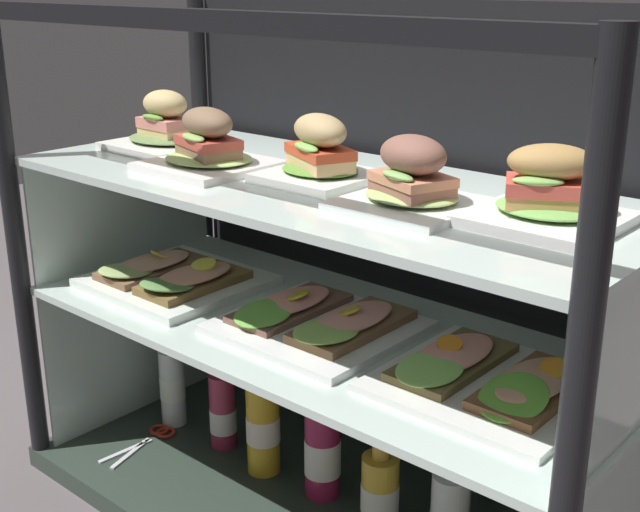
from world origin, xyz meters
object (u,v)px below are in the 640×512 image
object	(u,v)px
plated_roll_sandwich_far_right	(319,156)
open_sandwich_tray_mid_left	(489,378)
juice_bottle_front_fourth	(323,451)
plated_roll_sandwich_mid_right	(548,197)
open_sandwich_tray_right_of_center	(317,321)
open_sandwich_tray_center	(173,277)
juice_bottle_front_second	(172,384)
plated_roll_sandwich_near_right_corner	(208,148)
plated_roll_sandwich_mid_left	(166,130)
plated_roll_sandwich_near_left_corner	(412,181)
juice_bottle_front_left_end	(223,410)
kitchen_scissors	(154,436)
juice_bottle_back_center	(380,491)
juice_bottle_near_post	(263,426)

from	to	relation	value
plated_roll_sandwich_far_right	open_sandwich_tray_mid_left	bearing A→B (deg)	-1.20
plated_roll_sandwich_far_right	juice_bottle_front_fourth	distance (m)	0.59
plated_roll_sandwich_mid_right	open_sandwich_tray_right_of_center	world-z (taller)	plated_roll_sandwich_mid_right
open_sandwich_tray_center	juice_bottle_front_second	size ratio (longest dim) A/B	1.40
plated_roll_sandwich_near_right_corner	open_sandwich_tray_right_of_center	size ratio (longest dim) A/B	0.65
open_sandwich_tray_center	juice_bottle_front_second	xyz separation A→B (m)	(-0.10, 0.06, -0.30)
open_sandwich_tray_mid_left	juice_bottle_front_fourth	distance (m)	0.48
plated_roll_sandwich_mid_left	plated_roll_sandwich_near_left_corner	xyz separation A→B (m)	(0.64, -0.05, 0.00)
plated_roll_sandwich_near_left_corner	plated_roll_sandwich_mid_right	size ratio (longest dim) A/B	0.98
open_sandwich_tray_center	plated_roll_sandwich_mid_left	bearing A→B (deg)	138.40
juice_bottle_front_second	juice_bottle_front_fourth	size ratio (longest dim) A/B	0.94
plated_roll_sandwich_near_left_corner	open_sandwich_tray_right_of_center	size ratio (longest dim) A/B	0.63
juice_bottle_front_left_end	plated_roll_sandwich_mid_right	bearing A→B (deg)	-0.66
plated_roll_sandwich_near_left_corner	plated_roll_sandwich_near_right_corner	bearing A→B (deg)	-177.26
plated_roll_sandwich_far_right	juice_bottle_front_second	bearing A→B (deg)	178.22
plated_roll_sandwich_mid_left	juice_bottle_front_second	xyz separation A→B (m)	(-0.03, 0.00, -0.59)
open_sandwich_tray_center	juice_bottle_front_second	distance (m)	0.32
plated_roll_sandwich_mid_right	kitchen_scissors	xyz separation A→B (m)	(-0.85, -0.08, -0.68)
plated_roll_sandwich_near_right_corner	juice_bottle_front_left_end	bearing A→B (deg)	135.26
plated_roll_sandwich_mid_right	juice_bottle_back_center	bearing A→B (deg)	179.02
plated_roll_sandwich_near_left_corner	open_sandwich_tray_mid_left	xyz separation A→B (m)	(0.13, 0.03, -0.29)
juice_bottle_front_left_end	kitchen_scissors	bearing A→B (deg)	-148.71
plated_roll_sandwich_mid_right	open_sandwich_tray_right_of_center	bearing A→B (deg)	-175.86
juice_bottle_near_post	juice_bottle_front_fourth	world-z (taller)	juice_bottle_near_post
juice_bottle_back_center	kitchen_scissors	world-z (taller)	juice_bottle_back_center
open_sandwich_tray_center	juice_bottle_front_left_end	world-z (taller)	open_sandwich_tray_center
open_sandwich_tray_mid_left	juice_bottle_back_center	size ratio (longest dim) A/B	1.61
plated_roll_sandwich_near_left_corner	open_sandwich_tray_center	world-z (taller)	plated_roll_sandwich_near_left_corner
plated_roll_sandwich_near_right_corner	open_sandwich_tray_mid_left	distance (m)	0.64
open_sandwich_tray_right_of_center	juice_bottle_front_left_end	size ratio (longest dim) A/B	1.41
plated_roll_sandwich_mid_right	open_sandwich_tray_mid_left	size ratio (longest dim) A/B	0.64
juice_bottle_front_second	plated_roll_sandwich_mid_left	bearing A→B (deg)	-3.08
juice_bottle_near_post	juice_bottle_front_fourth	distance (m)	0.15
plated_roll_sandwich_mid_left	open_sandwich_tray_center	world-z (taller)	plated_roll_sandwich_mid_left
plated_roll_sandwich_far_right	juice_bottle_front_second	xyz separation A→B (m)	(-0.46, 0.01, -0.59)
open_sandwich_tray_right_of_center	plated_roll_sandwich_mid_right	bearing A→B (deg)	4.14
plated_roll_sandwich_mid_left	open_sandwich_tray_right_of_center	bearing A→B (deg)	-3.62
plated_roll_sandwich_mid_left	open_sandwich_tray_center	size ratio (longest dim) A/B	0.64
open_sandwich_tray_right_of_center	juice_bottle_back_center	world-z (taller)	open_sandwich_tray_right_of_center
plated_roll_sandwich_mid_left	plated_roll_sandwich_near_right_corner	bearing A→B (deg)	-19.24
plated_roll_sandwich_near_left_corner	juice_bottle_front_second	bearing A→B (deg)	175.48
open_sandwich_tray_center	juice_bottle_front_left_end	distance (m)	0.32
open_sandwich_tray_center	juice_bottle_front_second	bearing A→B (deg)	149.59
open_sandwich_tray_right_of_center	juice_bottle_back_center	size ratio (longest dim) A/B	1.61
juice_bottle_near_post	open_sandwich_tray_right_of_center	bearing A→B (deg)	-8.38
open_sandwich_tray_right_of_center	kitchen_scissors	size ratio (longest dim) A/B	1.65
plated_roll_sandwich_near_right_corner	open_sandwich_tray_right_of_center	distance (m)	0.37
open_sandwich_tray_center	kitchen_scissors	xyz separation A→B (m)	(-0.08, -0.02, -0.39)
plated_roll_sandwich_far_right	juice_bottle_front_left_end	world-z (taller)	plated_roll_sandwich_far_right
plated_roll_sandwich_near_left_corner	juice_bottle_front_second	distance (m)	0.90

